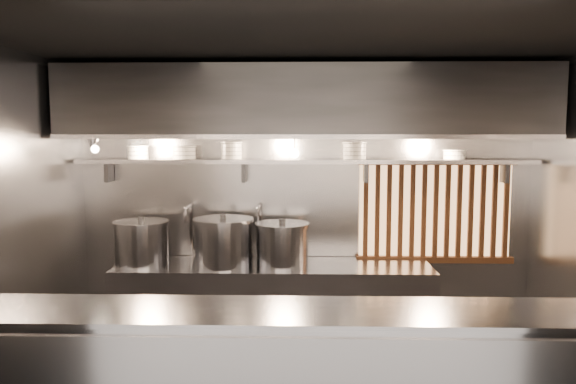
{
  "coord_description": "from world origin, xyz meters",
  "views": [
    {
      "loc": [
        -0.02,
        -4.12,
        2.15
      ],
      "look_at": [
        -0.14,
        0.55,
        1.66
      ],
      "focal_mm": 35.0,
      "sensor_mm": 36.0,
      "label": 1
    }
  ],
  "objects_px": {
    "stock_pot_mid": "(282,244)",
    "stock_pot_right": "(223,242)",
    "pendant_bulb": "(294,153)",
    "heat_lamp": "(92,143)",
    "stock_pot_left": "(142,243)"
  },
  "relations": [
    {
      "from": "pendant_bulb",
      "to": "stock_pot_right",
      "type": "xyz_separation_m",
      "value": [
        -0.67,
        -0.11,
        -0.83
      ]
    },
    {
      "from": "pendant_bulb",
      "to": "stock_pot_mid",
      "type": "height_order",
      "value": "pendant_bulb"
    },
    {
      "from": "heat_lamp",
      "to": "pendant_bulb",
      "type": "height_order",
      "value": "heat_lamp"
    },
    {
      "from": "heat_lamp",
      "to": "stock_pot_right",
      "type": "distance_m",
      "value": 1.49
    },
    {
      "from": "stock_pot_left",
      "to": "stock_pot_right",
      "type": "bearing_deg",
      "value": -1.68
    },
    {
      "from": "stock_pot_mid",
      "to": "heat_lamp",
      "type": "bearing_deg",
      "value": -171.25
    },
    {
      "from": "stock_pot_mid",
      "to": "stock_pot_right",
      "type": "xyz_separation_m",
      "value": [
        -0.56,
        -0.02,
        0.02
      ]
    },
    {
      "from": "heat_lamp",
      "to": "pendant_bulb",
      "type": "distance_m",
      "value": 1.83
    },
    {
      "from": "pendant_bulb",
      "to": "stock_pot_right",
      "type": "distance_m",
      "value": 1.08
    },
    {
      "from": "stock_pot_left",
      "to": "stock_pot_right",
      "type": "distance_m",
      "value": 0.79
    },
    {
      "from": "stock_pot_mid",
      "to": "stock_pot_right",
      "type": "relative_size",
      "value": 0.92
    },
    {
      "from": "stock_pot_right",
      "to": "pendant_bulb",
      "type": "bearing_deg",
      "value": 9.26
    },
    {
      "from": "stock_pot_right",
      "to": "stock_pot_mid",
      "type": "bearing_deg",
      "value": 1.97
    },
    {
      "from": "heat_lamp",
      "to": "stock_pot_right",
      "type": "height_order",
      "value": "heat_lamp"
    },
    {
      "from": "stock_pot_mid",
      "to": "pendant_bulb",
      "type": "bearing_deg",
      "value": 38.55
    }
  ]
}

